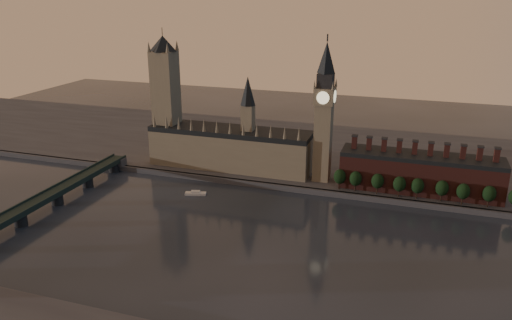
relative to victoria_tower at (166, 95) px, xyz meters
The scene contains 16 objects.
ground 176.40m from the victoria_tower, 43.78° to the right, with size 900.00×900.00×0.00m, color black.
north_bank 147.08m from the victoria_tower, 27.72° to the left, with size 900.00×182.00×4.00m.
palace_of_westminster 67.03m from the victoria_tower, ahead, with size 130.00×30.30×74.00m.
victoria_tower is the anchor object (origin of this frame).
big_ben 130.12m from the victoria_tower, ahead, with size 15.00×15.00×107.00m.
chimney_block 204.27m from the victoria_tower, ahead, with size 110.00×25.00×37.00m.
embankment_tree_0 154.17m from the victoria_tower, ahead, with size 8.60×8.60×14.88m.
embankment_tree_1 164.97m from the victoria_tower, ahead, with size 8.60×8.60×14.88m.
embankment_tree_2 179.52m from the victoria_tower, ahead, with size 8.60×8.60×14.88m.
embankment_tree_3 193.86m from the victoria_tower, ahead, with size 8.60×8.60×14.88m.
embankment_tree_4 205.33m from the victoria_tower, ahead, with size 8.60×8.60×14.88m.
embankment_tree_5 220.54m from the victoria_tower, ahead, with size 8.60×8.60×14.88m.
embankment_tree_6 233.58m from the victoria_tower, ahead, with size 8.60×8.60×14.88m.
embankment_tree_7 249.10m from the victoria_tower, ahead, with size 8.60×8.60×14.88m.
westminster_bridge 133.21m from the victoria_tower, 106.56° to the right, with size 14.00×200.00×11.55m.
river_boat 92.13m from the victoria_tower, 47.68° to the right, with size 15.51×7.96×2.98m.
Camera 1 is at (73.40, -238.76, 140.58)m, focal length 35.00 mm.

